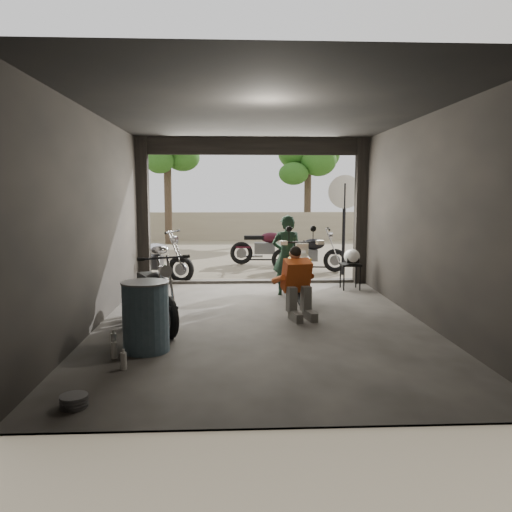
{
  "coord_description": "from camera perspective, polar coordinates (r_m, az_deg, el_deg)",
  "views": [
    {
      "loc": [
        -0.45,
        -7.54,
        2.02
      ],
      "look_at": [
        -0.07,
        0.6,
        0.99
      ],
      "focal_mm": 35.0,
      "sensor_mm": 36.0,
      "label": 1
    }
  ],
  "objects": [
    {
      "name": "ground",
      "position": [
        7.82,
        0.71,
        -7.75
      ],
      "size": [
        80.0,
        80.0,
        0.0
      ],
      "primitive_type": "plane",
      "color": "#7A6D56",
      "rests_on": "ground"
    },
    {
      "name": "garage",
      "position": [
        8.14,
        0.49,
        1.99
      ],
      "size": [
        7.0,
        7.13,
        3.2
      ],
      "color": "#2D2B28",
      "rests_on": "ground"
    },
    {
      "name": "boundary_wall",
      "position": [
        21.59,
        -1.5,
        3.44
      ],
      "size": [
        18.0,
        0.3,
        1.2
      ],
      "primitive_type": "cube",
      "color": "gray",
      "rests_on": "ground"
    },
    {
      "name": "tree_left",
      "position": [
        20.3,
        -10.15,
        12.66
      ],
      "size": [
        2.2,
        2.2,
        5.6
      ],
      "color": "#382B1E",
      "rests_on": "ground"
    },
    {
      "name": "tree_right",
      "position": [
        21.84,
        5.98,
        11.21
      ],
      "size": [
        2.2,
        2.2,
        5.0
      ],
      "color": "#382B1E",
      "rests_on": "ground"
    },
    {
      "name": "main_bike",
      "position": [
        9.44,
        4.43,
        -1.47
      ],
      "size": [
        0.91,
        1.85,
        1.19
      ],
      "primitive_type": null,
      "rotation": [
        0.0,
        0.0,
        0.1
      ],
      "color": "beige",
      "rests_on": "ground"
    },
    {
      "name": "left_bike",
      "position": [
        7.65,
        -11.5,
        -3.85
      ],
      "size": [
        1.35,
        1.82,
        1.14
      ],
      "primitive_type": null,
      "rotation": [
        0.0,
        0.0,
        0.44
      ],
      "color": "black",
      "rests_on": "ground"
    },
    {
      "name": "outside_bike_a",
      "position": [
        11.58,
        -11.8,
        -0.02
      ],
      "size": [
        1.88,
        1.17,
        1.18
      ],
      "primitive_type": null,
      "rotation": [
        0.0,
        0.0,
        1.29
      ],
      "color": "black",
      "rests_on": "ground"
    },
    {
      "name": "outside_bike_b",
      "position": [
        14.15,
        1.21,
        1.48
      ],
      "size": [
        1.83,
        0.82,
        1.21
      ],
      "primitive_type": null,
      "rotation": [
        0.0,
        0.0,
        1.52
      ],
      "color": "#3D0E1A",
      "rests_on": "ground"
    },
    {
      "name": "outside_bike_c",
      "position": [
        12.89,
        6.09,
        0.71
      ],
      "size": [
        1.76,
        0.91,
        1.14
      ],
      "primitive_type": null,
      "rotation": [
        0.0,
        0.0,
        1.43
      ],
      "color": "black",
      "rests_on": "ground"
    },
    {
      "name": "rider",
      "position": [
        9.79,
        3.56,
        0.03
      ],
      "size": [
        0.63,
        0.47,
        1.6
      ],
      "primitive_type": "imported",
      "rotation": [
        0.0,
        0.0,
        2.98
      ],
      "color": "black",
      "rests_on": "ground"
    },
    {
      "name": "mechanic",
      "position": [
        8.03,
        4.93,
        -3.28
      ],
      "size": [
        0.73,
        0.88,
        1.12
      ],
      "primitive_type": null,
      "rotation": [
        0.0,
        0.0,
        0.23
      ],
      "color": "#BC4C19",
      "rests_on": "ground"
    },
    {
      "name": "stool",
      "position": [
        10.58,
        10.72,
        -1.27
      ],
      "size": [
        0.4,
        0.4,
        0.56
      ],
      "rotation": [
        0.0,
        0.0,
        0.13
      ],
      "color": "black",
      "rests_on": "ground"
    },
    {
      "name": "helmet",
      "position": [
        10.51,
        10.9,
        -0.05
      ],
      "size": [
        0.36,
        0.38,
        0.32
      ],
      "primitive_type": "ellipsoid",
      "rotation": [
        0.0,
        0.0,
        -0.1
      ],
      "color": "silver",
      "rests_on": "stool"
    },
    {
      "name": "oil_drum",
      "position": [
        6.51,
        -12.47,
        -6.89
      ],
      "size": [
        0.73,
        0.73,
        0.91
      ],
      "primitive_type": "cylinder",
      "rotation": [
        0.0,
        0.0,
        -0.3
      ],
      "color": "#3C5566",
      "rests_on": "ground"
    },
    {
      "name": "sign_post",
      "position": [
        12.46,
        10.06,
        5.47
      ],
      "size": [
        0.82,
        0.08,
        2.46
      ],
      "rotation": [
        0.0,
        0.0,
        0.15
      ],
      "color": "black",
      "rests_on": "ground"
    }
  ]
}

